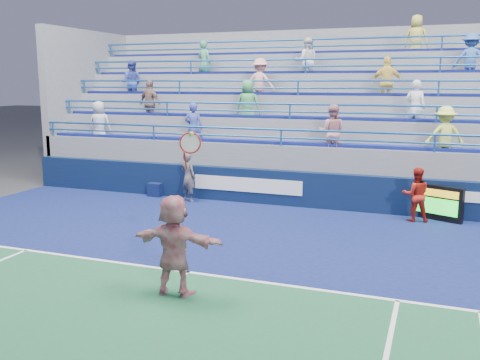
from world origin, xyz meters
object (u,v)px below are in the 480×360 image
at_px(serve_speed_board, 437,203).
at_px(judge_chair, 157,188).
at_px(ball_girl, 416,195).
at_px(tennis_player, 174,245).
at_px(line_judge, 188,177).

relative_size(serve_speed_board, judge_chair, 1.67).
relative_size(serve_speed_board, ball_girl, 0.91).
distance_m(serve_speed_board, ball_girl, 0.71).
xyz_separation_m(tennis_player, line_judge, (-3.13, 7.01, -0.13)).
bearing_deg(line_judge, tennis_player, 135.81).
bearing_deg(tennis_player, serve_speed_board, 58.82).
bearing_deg(judge_chair, line_judge, -14.94).
bearing_deg(tennis_player, ball_girl, 61.08).
bearing_deg(tennis_player, line_judge, 114.07).
height_order(tennis_player, ball_girl, tennis_player).
bearing_deg(serve_speed_board, line_judge, -177.93).
height_order(judge_chair, line_judge, line_judge).
bearing_deg(tennis_player, judge_chair, 121.41).
height_order(serve_speed_board, ball_girl, ball_girl).
bearing_deg(line_judge, ball_girl, -158.80).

